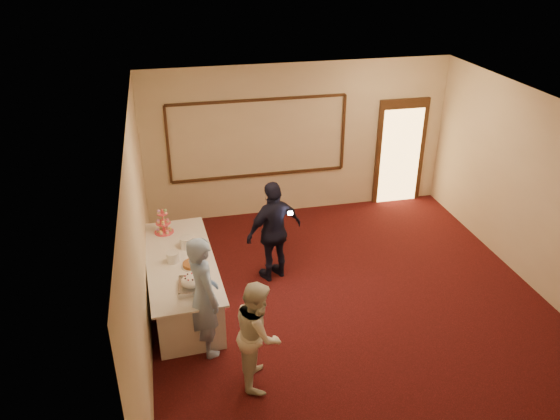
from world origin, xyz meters
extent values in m
plane|color=black|center=(0.00, 0.00, 0.00)|extent=(7.00, 7.00, 0.00)
cube|color=beige|center=(0.00, 3.50, 1.50)|extent=(6.00, 0.04, 3.00)
cube|color=beige|center=(0.00, -3.50, 1.50)|extent=(6.00, 0.04, 3.00)
cube|color=beige|center=(-3.00, 0.00, 1.50)|extent=(0.04, 7.00, 3.00)
cube|color=beige|center=(3.00, 0.00, 1.50)|extent=(0.04, 7.00, 3.00)
cube|color=white|center=(0.00, 0.00, 3.00)|extent=(6.00, 7.00, 0.04)
cube|color=#361F10|center=(-0.80, 3.47, 0.85)|extent=(3.40, 0.04, 0.05)
cube|color=#361F10|center=(-0.80, 3.47, 2.35)|extent=(3.40, 0.04, 0.05)
cube|color=#361F10|center=(-2.50, 3.47, 1.60)|extent=(0.05, 0.04, 1.50)
cube|color=#361F10|center=(0.90, 3.47, 1.60)|extent=(0.05, 0.04, 1.50)
cube|color=#361F10|center=(2.15, 3.46, 1.10)|extent=(1.05, 0.06, 2.20)
cube|color=#FFBF66|center=(2.15, 3.43, 1.00)|extent=(0.85, 0.02, 2.00)
cube|color=silver|center=(-2.50, 0.76, 0.37)|extent=(1.01, 2.48, 0.74)
cube|color=silver|center=(-2.50, 0.76, 0.76)|extent=(1.13, 2.62, 0.03)
cube|color=#B7BABE|center=(-2.39, 0.01, 0.79)|extent=(0.38, 0.47, 0.04)
ellipsoid|color=silver|center=(-2.39, 0.01, 0.87)|extent=(0.29, 0.29, 0.13)
cube|color=silver|center=(-2.29, 0.15, 0.81)|extent=(0.14, 0.30, 0.01)
cylinder|color=#ED4B59|center=(-2.70, 1.67, 0.98)|extent=(0.02, 0.02, 0.41)
cylinder|color=#ED4B59|center=(-2.70, 1.67, 0.78)|extent=(0.31, 0.31, 0.01)
cylinder|color=#ED4B59|center=(-2.70, 1.67, 0.94)|extent=(0.24, 0.24, 0.01)
cylinder|color=#ED4B59|center=(-2.70, 1.67, 1.11)|extent=(0.17, 0.17, 0.01)
cylinder|color=white|center=(-2.60, 0.74, 0.85)|extent=(0.18, 0.18, 0.15)
cylinder|color=white|center=(-2.60, 0.74, 0.93)|extent=(0.19, 0.19, 0.01)
cylinder|color=white|center=(-2.38, 1.12, 0.85)|extent=(0.20, 0.20, 0.17)
cylinder|color=white|center=(-2.38, 1.12, 0.94)|extent=(0.21, 0.21, 0.01)
cylinder|color=white|center=(-2.34, 0.55, 0.78)|extent=(0.31, 0.31, 0.01)
cylinder|color=brown|center=(-2.34, 0.55, 0.81)|extent=(0.27, 0.27, 0.05)
imported|color=#91B4E8|center=(-2.25, -0.37, 0.88)|extent=(0.60, 0.74, 1.75)
imported|color=silver|center=(-1.66, -1.07, 0.73)|extent=(0.66, 0.79, 1.46)
imported|color=black|center=(-0.99, 1.17, 0.85)|extent=(1.08, 0.75, 1.71)
cube|color=white|center=(-0.77, 0.99, 1.24)|extent=(0.08, 0.06, 0.05)
camera|label=1|loc=(-2.56, -6.26, 5.10)|focal=35.00mm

